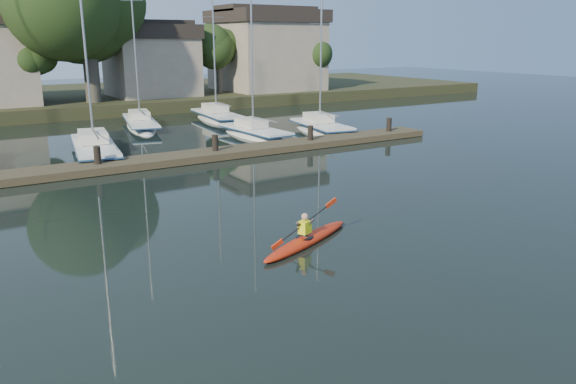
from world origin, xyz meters
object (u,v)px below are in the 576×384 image
sailboat_2 (96,158)px  sailboat_3 (255,140)px  sailboat_4 (321,135)px  sailboat_6 (141,130)px  dock (160,160)px  sailboat_7 (218,123)px  kayak (307,238)px

sailboat_2 → sailboat_3: sailboat_2 is taller
sailboat_4 → sailboat_6: 12.74m
dock → sailboat_7: bearing=54.2°
kayak → sailboat_4: size_ratio=0.35×
sailboat_3 → sailboat_7: size_ratio=0.91×
sailboat_2 → sailboat_4: sailboat_2 is taller
sailboat_2 → sailboat_3: bearing=11.2°
kayak → sailboat_2: size_ratio=0.28×
kayak → sailboat_7: bearing=47.5°
kayak → sailboat_4: (12.52, 16.87, -0.37)m
dock → sailboat_3: size_ratio=2.86×
dock → sailboat_3: bearing=29.9°
sailboat_6 → sailboat_7: (5.97, 0.10, -0.03)m
dock → sailboat_2: size_ratio=2.27×
sailboat_6 → sailboat_3: bearing=-46.3°
sailboat_3 → sailboat_7: bearing=78.7°
kayak → sailboat_7: sailboat_7 is taller
dock → sailboat_4: bearing=16.9°
sailboat_2 → sailboat_7: bearing=45.7°
dock → sailboat_6: size_ratio=2.34×
kayak → sailboat_3: (7.91, 17.60, -0.35)m
kayak → sailboat_4: 21.02m
sailboat_2 → dock: bearing=-53.3°
sailboat_2 → sailboat_7: size_ratio=1.14×
sailboat_6 → kayak: bearing=-85.0°
kayak → dock: 13.10m
sailboat_4 → sailboat_7: size_ratio=0.93×
sailboat_4 → sailboat_6: bearing=147.2°
sailboat_3 → sailboat_6: sailboat_6 is taller
kayak → sailboat_3: sailboat_3 is taller
kayak → sailboat_2: sailboat_2 is taller
sailboat_2 → sailboat_4: 14.60m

